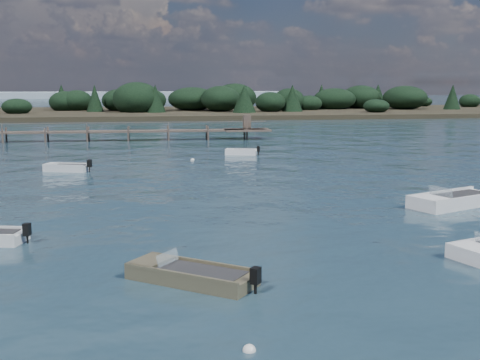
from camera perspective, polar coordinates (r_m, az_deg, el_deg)
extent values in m
plane|color=#172A36|center=(78.26, -3.64, 4.68)|extent=(400.00, 400.00, 0.00)
cube|color=silver|center=(44.24, -16.11, 0.92)|extent=(3.26, 2.09, 0.66)
cube|color=silver|center=(44.70, -17.47, 1.44)|extent=(1.03, 1.28, 0.13)
cube|color=#242426|center=(44.10, -15.84, 1.32)|extent=(2.26, 1.56, 0.11)
cube|color=silver|center=(43.69, -16.44, 1.32)|extent=(2.92, 1.03, 0.13)
cube|color=silver|center=(44.69, -15.83, 1.52)|extent=(2.92, 1.03, 0.13)
cube|color=black|center=(43.47, -14.09, 1.53)|extent=(0.35, 0.39, 0.52)
cylinder|color=black|center=(43.53, -14.06, 0.94)|extent=(0.12, 0.12, 0.52)
cube|color=brown|center=(19.27, -4.61, -9.36)|extent=(4.21, 3.67, 0.63)
cube|color=brown|center=(20.00, -8.43, -7.62)|extent=(1.61, 1.69, 0.13)
cube|color=#242426|center=(19.01, -3.77, -8.68)|extent=(2.97, 2.64, 0.11)
cube|color=brown|center=(18.59, -5.81, -8.89)|extent=(3.37, 2.53, 0.13)
cube|color=brown|center=(19.72, -3.51, -7.79)|extent=(3.37, 2.53, 0.13)
cube|color=black|center=(18.06, 1.48, -9.04)|extent=(0.38, 0.39, 0.49)
cylinder|color=black|center=(18.19, 1.48, -10.32)|extent=(0.13, 0.13, 0.49)
cube|color=silver|center=(19.57, -6.88, -7.31)|extent=(0.76, 0.96, 0.37)
cube|color=black|center=(24.94, -19.56, -4.44)|extent=(0.31, 0.35, 0.48)
cylinder|color=black|center=(25.04, -19.50, -5.38)|extent=(0.11, 0.11, 0.48)
cube|color=silver|center=(32.55, 19.68, -2.12)|extent=(5.42, 3.79, 0.79)
cube|color=silver|center=(30.99, 17.50, -1.69)|extent=(1.81, 2.07, 0.16)
cube|color=#242426|center=(32.80, 20.16, -1.40)|extent=(3.78, 2.79, 0.14)
cube|color=silver|center=(31.93, 20.97, -1.56)|extent=(4.71, 2.15, 0.16)
cube|color=silver|center=(33.01, 18.51, -1.09)|extent=(4.71, 2.15, 0.16)
cube|color=silver|center=(31.56, 18.48, -1.05)|extent=(0.71, 1.34, 0.47)
cube|color=silver|center=(22.78, 21.33, -6.04)|extent=(1.50, 1.76, 0.13)
cube|color=silver|center=(52.16, 0.10, 2.50)|extent=(2.84, 1.79, 0.62)
cube|color=silver|center=(52.27, -1.00, 2.91)|extent=(0.89, 1.10, 0.12)
cube|color=#242426|center=(52.09, 0.33, 2.81)|extent=(1.97, 1.34, 0.11)
cube|color=silver|center=(51.65, 0.02, 2.83)|extent=(2.57, 0.87, 0.12)
cube|color=silver|center=(52.58, 0.17, 2.95)|extent=(2.57, 0.87, 0.12)
cube|color=black|center=(51.90, 1.76, 2.98)|extent=(0.32, 0.36, 0.49)
cylinder|color=black|center=(51.95, 1.75, 2.52)|extent=(0.11, 0.11, 0.49)
sphere|color=silver|center=(14.67, 0.88, -15.89)|extent=(0.32, 0.32, 0.32)
sphere|color=silver|center=(48.66, -4.53, 1.87)|extent=(0.32, 0.32, 0.32)
cube|color=#50433B|center=(66.77, 0.65, 4.77)|extent=(5.00, 3.20, 0.18)
cube|color=#50433B|center=(66.71, 0.66, 5.54)|extent=(0.80, 0.80, 1.60)
cylinder|color=#50433B|center=(66.91, -21.59, 3.61)|extent=(0.20, 0.20, 2.20)
cylinder|color=#50433B|center=(68.57, -21.27, 3.75)|extent=(0.20, 0.20, 2.20)
cylinder|color=#50433B|center=(66.07, -17.98, 3.75)|extent=(0.20, 0.20, 2.20)
cylinder|color=#50433B|center=(67.75, -17.74, 3.88)|extent=(0.20, 0.20, 2.20)
cylinder|color=#50433B|center=(65.49, -14.29, 3.87)|extent=(0.20, 0.20, 2.20)
cylinder|color=#50433B|center=(67.19, -14.15, 4.00)|extent=(0.20, 0.20, 2.20)
cylinder|color=#50433B|center=(65.19, -10.55, 3.97)|extent=(0.20, 0.20, 2.20)
cylinder|color=#50433B|center=(66.90, -10.50, 4.11)|extent=(0.20, 0.20, 2.20)
cylinder|color=#50433B|center=(65.17, -6.79, 4.06)|extent=(0.20, 0.20, 2.20)
cylinder|color=#50433B|center=(66.87, -6.84, 4.19)|extent=(0.20, 0.20, 2.20)
cylinder|color=#50433B|center=(65.43, -3.05, 4.14)|extent=(0.20, 0.20, 2.20)
cylinder|color=#50433B|center=(67.12, -3.18, 4.26)|extent=(0.20, 0.20, 2.20)
cylinder|color=#50433B|center=(65.96, 0.66, 4.19)|extent=(0.20, 0.20, 2.20)
cylinder|color=#50433B|center=(67.64, 0.43, 4.32)|extent=(0.20, 0.20, 2.20)
cube|color=black|center=(122.03, 6.61, 6.27)|extent=(190.00, 40.00, 1.60)
ellipsoid|color=black|center=(121.92, 6.63, 7.59)|extent=(180.50, 36.00, 4.40)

